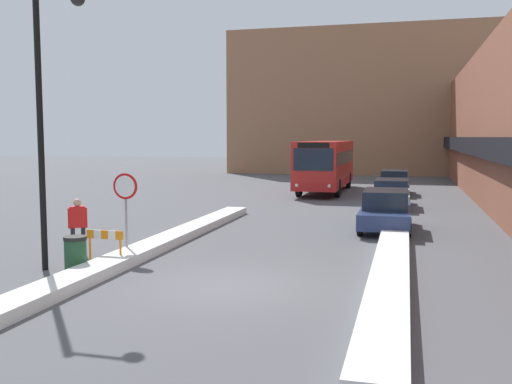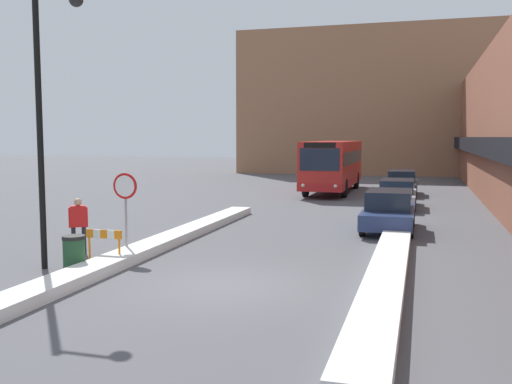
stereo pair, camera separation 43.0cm
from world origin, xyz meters
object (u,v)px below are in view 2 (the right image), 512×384
city_bus (333,165)px  construction_barricade (104,239)px  parked_car_back (402,183)px  parked_car_middle (397,193)px  trash_bin (74,253)px  street_lamp (47,102)px  pedestrian (78,221)px  stop_sign (125,196)px  parked_car_front (389,211)px

city_bus → construction_barricade: 22.49m
parked_car_back → construction_barricade: parked_car_back is taller
parked_car_middle → trash_bin: bearing=-114.7°
parked_car_middle → street_lamp: street_lamp is taller
street_lamp → parked_car_middle: bearing=63.2°
street_lamp → construction_barricade: street_lamp is taller
pedestrian → construction_barricade: 1.62m
construction_barricade → stop_sign: bearing=84.0°
parked_car_back → pedestrian: size_ratio=2.69×
parked_car_front → trash_bin: 11.71m
stop_sign → parked_car_back: bearing=71.0°
city_bus → pedestrian: (-4.36, -21.44, -0.74)m
stop_sign → trash_bin: size_ratio=2.59×
city_bus → parked_car_back: size_ratio=2.23×
parked_car_middle → construction_barricade: parked_car_middle is taller
parked_car_front → trash_bin: size_ratio=4.68×
pedestrian → parked_car_middle: bearing=26.2°
street_lamp → pedestrian: street_lamp is taller
parked_car_middle → parked_car_back: bearing=90.0°
pedestrian → trash_bin: (1.12, -1.92, -0.54)m
parked_car_back → trash_bin: size_ratio=4.80×
parked_car_middle → stop_sign: stop_sign is taller
parked_car_middle → construction_barricade: (-7.28, -15.23, -0.04)m
parked_car_front → construction_barricade: (-7.28, -7.88, -0.09)m
trash_bin → construction_barricade: bearing=78.2°
parked_car_front → parked_car_back: (-0.00, 13.94, -0.02)m
street_lamp → parked_car_front: bearing=47.3°
city_bus → construction_barricade: (-3.01, -22.26, -1.10)m
construction_barricade → parked_car_front: bearing=47.3°
parked_car_middle → construction_barricade: size_ratio=4.30×
parked_car_front → parked_car_middle: bearing=90.0°
street_lamp → construction_barricade: size_ratio=6.56×
city_bus → street_lamp: 23.76m
city_bus → construction_barricade: bearing=-97.7°
parked_car_middle → parked_car_back: size_ratio=1.04×
parked_car_front → stop_sign: 9.97m
city_bus → parked_car_middle: 8.29m
parked_car_back → pedestrian: 22.71m
stop_sign → trash_bin: stop_sign is taller
parked_car_front → parked_car_middle: (-0.00, 7.35, -0.06)m
pedestrian → trash_bin: pedestrian is taller
pedestrian → construction_barricade: pedestrian is taller
parked_car_front → pedestrian: bearing=-140.7°
city_bus → trash_bin: bearing=-97.9°
pedestrian → trash_bin: bearing=-92.4°
stop_sign → pedestrian: size_ratio=1.45×
parked_car_middle → trash_bin: parked_car_middle is taller
city_bus → street_lamp: street_lamp is taller
trash_bin → construction_barricade: size_ratio=0.86×
construction_barricade → parked_car_back: bearing=71.5°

